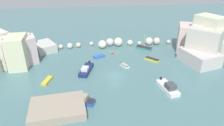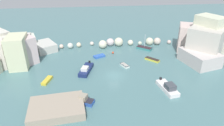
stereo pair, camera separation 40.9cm
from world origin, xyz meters
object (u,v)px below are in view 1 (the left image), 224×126
Objects in this scene: stone_dock at (58,108)px; moored_boat_3 at (152,59)px; channel_buoy at (113,53)px; moored_boat_2 at (168,87)px; moored_boat_1 at (144,48)px; moored_boat_4 at (83,100)px; moored_boat_5 at (99,56)px; moored_boat_6 at (47,81)px; moored_boat_0 at (86,70)px; moored_boat_7 at (125,65)px.

moored_boat_3 is (22.56, 18.08, -0.48)m from stone_dock.
moored_boat_2 is at bearing -65.27° from channel_buoy.
moored_boat_1 reaches higher than stone_dock.
moored_boat_4 reaches higher than moored_boat_5.
moored_boat_5 is at bearing -155.05° from channel_buoy.
moored_boat_1 is at bearing 138.27° from moored_boat_6.
channel_buoy is at bearing -164.18° from moored_boat_3.
moored_boat_0 is 1.35× the size of moored_boat_4.
moored_boat_5 is (8.65, 21.83, -0.49)m from stone_dock.
moored_boat_7 is at bearing 46.66° from stone_dock.
moored_boat_5 is (-4.00, -1.86, -0.04)m from channel_buoy.
stone_dock is at bearing -95.95° from moored_boat_3.
moored_boat_6 is (-25.88, -15.61, -0.06)m from moored_boat_1.
moored_boat_4 is 1.42× the size of moored_boat_5.
moored_boat_5 is at bearing -149.76° from moored_boat_3.
moored_boat_0 reaches higher than moored_boat_5.
moored_boat_0 is 1.05× the size of moored_boat_2.
moored_boat_7 is at bearing -71.51° from moored_boat_5.
moored_boat_4 is (-0.69, -11.90, 0.05)m from moored_boat_0.
moored_boat_3 is 8.27m from moored_boat_7.
stone_dock is at bearing -89.96° from moored_boat_2.
moored_boat_6 is (-26.03, -7.70, 0.02)m from moored_boat_3.
moored_boat_6 reaches higher than moored_boat_5.
moored_boat_4 reaches higher than moored_boat_3.
moored_boat_5 is at bearing -162.81° from moored_boat_7.
moored_boat_1 reaches higher than moored_boat_4.
moored_boat_2 is at bearing 76.25° from moored_boat_0.
moored_boat_2 reaches higher than moored_boat_6.
moored_boat_4 is (4.35, 2.03, -0.14)m from stone_dock.
moored_boat_4 is (-18.21, -16.05, 0.34)m from moored_boat_3.
moored_boat_0 is at bearing -127.94° from channel_buoy.
moored_boat_3 is at bearing 81.08° from moored_boat_7.
moored_boat_7 is (10.33, 13.53, -0.31)m from moored_boat_4.
moored_boat_7 is (-7.73, -10.43, -0.04)m from moored_boat_1.
moored_boat_4 is (-18.06, -23.96, 0.27)m from moored_boat_1.
moored_boat_1 reaches higher than moored_boat_0.
moored_boat_0 is at bearing -121.35° from moored_boat_3.
channel_buoy is at bearing -165.96° from moored_boat_2.
moored_boat_4 is at bearing 13.50° from moored_boat_0.
moored_boat_0 is 19.32m from moored_boat_2.
stone_dock is 1.44× the size of moored_boat_0.
moored_boat_0 is at bearing -139.93° from moored_boat_5.
moored_boat_2 reaches higher than moored_boat_3.
channel_buoy is 0.17× the size of moored_boat_6.
stone_dock is 2.58× the size of moored_boat_3.
channel_buoy is 0.13× the size of moored_boat_4.
moored_boat_0 is 1.40× the size of moored_boat_1.
moored_boat_2 reaches higher than moored_boat_0.
moored_boat_2 is (16.63, -9.83, 0.11)m from moored_boat_0.
moored_boat_0 is 1.81× the size of moored_boat_6.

